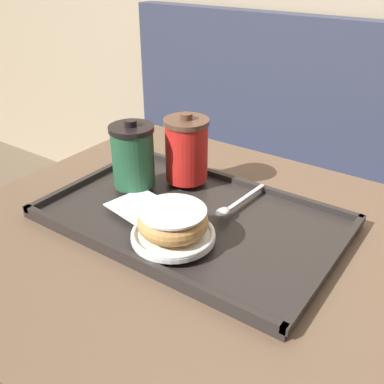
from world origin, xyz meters
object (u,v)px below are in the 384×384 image
(coffee_cup_rear, at_px, (187,149))
(spoon, at_px, (230,207))
(donut_chocolate_glazed, at_px, (173,221))
(coffee_cup_front, at_px, (133,156))

(coffee_cup_rear, xyz_separation_m, spoon, (0.14, -0.06, -0.06))
(coffee_cup_rear, bearing_deg, spoon, -21.76)
(donut_chocolate_glazed, height_order, spoon, donut_chocolate_glazed)
(coffee_cup_rear, height_order, donut_chocolate_glazed, coffee_cup_rear)
(coffee_cup_front, bearing_deg, coffee_cup_rear, 49.00)
(coffee_cup_rear, distance_m, donut_chocolate_glazed, 0.22)
(coffee_cup_front, height_order, spoon, coffee_cup_front)
(coffee_cup_rear, height_order, spoon, coffee_cup_rear)
(coffee_cup_rear, distance_m, spoon, 0.16)
(coffee_cup_rear, relative_size, spoon, 0.90)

